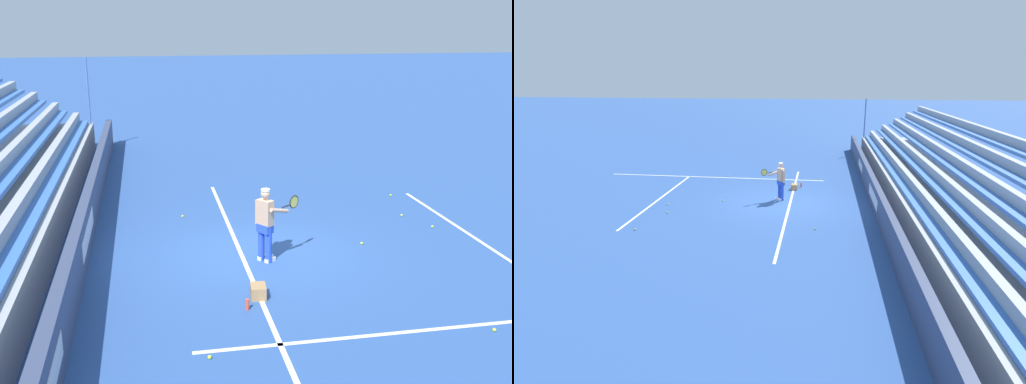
# 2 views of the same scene
# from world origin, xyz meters

# --- Properties ---
(ground_plane) EXTENTS (160.00, 160.00, 0.00)m
(ground_plane) POSITION_xyz_m (0.00, 0.00, 0.00)
(ground_plane) COLOR #2D5193
(court_baseline_white) EXTENTS (12.00, 0.10, 0.01)m
(court_baseline_white) POSITION_xyz_m (0.00, -0.50, 0.00)
(court_baseline_white) COLOR white
(court_baseline_white) RESTS_ON ground
(court_service_line_white) EXTENTS (8.22, 0.10, 0.01)m
(court_service_line_white) POSITION_xyz_m (0.00, 5.50, 0.00)
(court_service_line_white) COLOR white
(court_service_line_white) RESTS_ON ground
(back_wall_sponsor_board) EXTENTS (27.70, 0.25, 1.10)m
(back_wall_sponsor_board) POSITION_xyz_m (0.01, -4.12, 0.55)
(back_wall_sponsor_board) COLOR #384260
(back_wall_sponsor_board) RESTS_ON ground
(tennis_player) EXTENTS (0.63, 1.05, 1.71)m
(tennis_player) POSITION_xyz_m (0.46, -0.01, 0.89)
(tennis_player) COLOR blue
(tennis_player) RESTS_ON ground
(ball_box_cardboard) EXTENTS (0.43, 0.34, 0.26)m
(ball_box_cardboard) POSITION_xyz_m (2.27, -0.53, 0.13)
(ball_box_cardboard) COLOR #A87F51
(ball_box_cardboard) RESTS_ON ground
(tennis_ball_by_box) EXTENTS (0.07, 0.07, 0.07)m
(tennis_ball_by_box) POSITION_xyz_m (-2.00, 4.39, 0.03)
(tennis_ball_by_box) COLOR #CCE533
(tennis_ball_by_box) RESTS_ON ground
(tennis_ball_midcourt) EXTENTS (0.07, 0.07, 0.07)m
(tennis_ball_midcourt) POSITION_xyz_m (4.38, 3.33, 0.03)
(tennis_ball_midcourt) COLOR #CCE533
(tennis_ball_midcourt) RESTS_ON ground
(tennis_ball_stray_back) EXTENTS (0.07, 0.07, 0.07)m
(tennis_ball_stray_back) POSITION_xyz_m (4.33, -1.74, 0.03)
(tennis_ball_stray_back) COLOR #CCE533
(tennis_ball_stray_back) RESTS_ON ground
(tennis_ball_far_left) EXTENTS (0.07, 0.07, 0.07)m
(tennis_ball_far_left) POSITION_xyz_m (-3.93, 4.88, 0.03)
(tennis_ball_far_left) COLOR #CCE533
(tennis_ball_far_left) RESTS_ON ground
(tennis_ball_on_baseline) EXTENTS (0.07, 0.07, 0.07)m
(tennis_ball_on_baseline) POSITION_xyz_m (-0.94, 4.79, 0.03)
(tennis_ball_on_baseline) COLOR #CCE533
(tennis_ball_on_baseline) RESTS_ON ground
(tennis_ball_near_player) EXTENTS (0.07, 0.07, 0.07)m
(tennis_ball_near_player) POSITION_xyz_m (-0.12, 2.52, 0.03)
(tennis_ball_near_player) COLOR #CCE533
(tennis_ball_near_player) RESTS_ON ground
(tennis_ball_toward_net) EXTENTS (0.07, 0.07, 0.07)m
(tennis_ball_toward_net) POSITION_xyz_m (-3.05, -1.67, 0.03)
(tennis_ball_toward_net) COLOR #CCE533
(tennis_ball_toward_net) RESTS_ON ground
(water_bottle) EXTENTS (0.07, 0.07, 0.22)m
(water_bottle) POSITION_xyz_m (2.75, -0.84, 0.11)
(water_bottle) COLOR #EA4C33
(water_bottle) RESTS_ON ground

